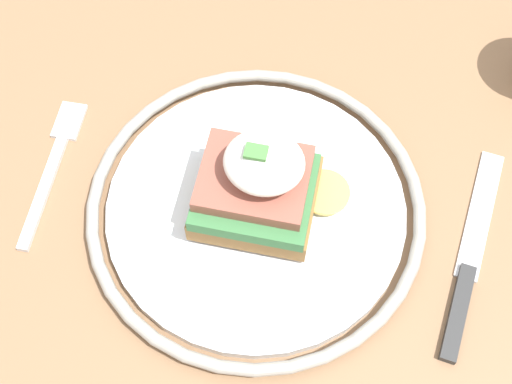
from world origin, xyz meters
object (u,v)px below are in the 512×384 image
(sandwich, at_px, (258,185))
(knife, at_px, (468,268))
(plate, at_px, (256,208))
(fork, at_px, (53,164))

(sandwich, xyz_separation_m, knife, (0.17, -0.01, -0.04))
(sandwich, bearing_deg, knife, -4.95)
(plate, relative_size, fork, 1.90)
(plate, distance_m, knife, 0.17)
(fork, distance_m, knife, 0.34)
(fork, height_order, knife, knife)
(plate, bearing_deg, knife, -4.82)
(plate, relative_size, knife, 1.45)
(plate, height_order, sandwich, sandwich)
(sandwich, distance_m, knife, 0.17)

